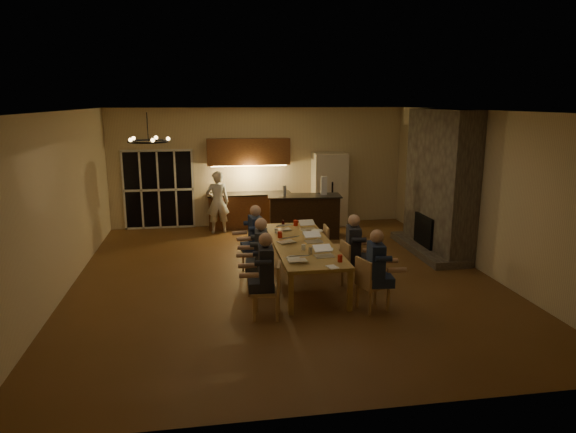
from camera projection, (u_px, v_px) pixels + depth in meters
The scene contains 45 objects.
floor at pixel (284, 277), 10.03m from camera, with size 9.00×9.00×0.00m, color brown.
back_wall at pixel (259, 167), 14.03m from camera, with size 8.00×0.04×3.20m, color beige.
left_wall at pixel (59, 204), 9.05m from camera, with size 0.04×9.00×3.20m, color beige.
right_wall at pixel (481, 191), 10.31m from camera, with size 0.04×9.00×3.20m, color beige.
ceiling at pixel (284, 110), 9.32m from camera, with size 8.00×9.00×0.04m, color white.
french_doors at pixel (159, 190), 13.68m from camera, with size 1.86×0.08×2.10m, color black.
fireplace at pixel (440, 182), 11.41m from camera, with size 0.58×2.50×3.20m, color #635C4D.
kitchenette at pixel (249, 184), 13.76m from camera, with size 2.24×0.68×2.40m, color brown, non-canonical shape.
refrigerator at pixel (329, 189), 14.11m from camera, with size 0.90×0.68×2.00m, color beige.
dining_table at pixel (302, 261), 9.80m from camera, with size 1.10×3.25×0.75m, color #AD8445.
bar_island at pixel (304, 216), 12.87m from camera, with size 1.81×0.68×1.08m, color black.
chair_left_near at pixel (266, 291), 8.12m from camera, with size 0.44×0.44×0.89m, color tan, non-canonical shape.
chair_left_mid at pixel (260, 270), 9.12m from camera, with size 0.44×0.44×0.89m, color tan, non-canonical shape.
chair_left_far at pixel (254, 251), 10.22m from camera, with size 0.44×0.44×0.89m, color tan, non-canonical shape.
chair_right_near at pixel (373, 284), 8.41m from camera, with size 0.44×0.44×0.89m, color tan, non-canonical shape.
chair_right_mid at pixel (355, 265), 9.37m from camera, with size 0.44×0.44×0.89m, color tan, non-canonical shape.
chair_right_far at pixel (335, 247), 10.53m from camera, with size 0.44×0.44×0.89m, color tan, non-canonical shape.
person_left_near at pixel (266, 275), 8.10m from camera, with size 0.60×0.60×1.38m, color #252730, non-canonical shape.
person_right_near at pixel (376, 271), 8.29m from camera, with size 0.60×0.60×1.38m, color navy, non-canonical shape.
person_left_mid at pixel (261, 256), 9.09m from camera, with size 0.60×0.60×1.38m, color #3B4145, non-canonical shape.
person_right_mid at pixel (353, 251), 9.37m from camera, with size 0.60×0.60×1.38m, color #252730, non-canonical shape.
person_left_far at pixel (256, 239), 10.19m from camera, with size 0.60×0.60×1.38m, color navy, non-canonical shape.
standing_person at pixel (218, 202), 13.27m from camera, with size 0.59×0.39×1.62m, color silver.
chandelier at pixel (148, 141), 8.12m from camera, with size 0.64×0.64×0.03m, color black.
laptop_a at pixel (297, 255), 8.58m from camera, with size 0.32×0.28×0.23m, color silver, non-canonical shape.
laptop_b at pixel (324, 250), 8.83m from camera, with size 0.32×0.28×0.23m, color silver, non-canonical shape.
laptop_c at pixel (287, 237), 9.71m from camera, with size 0.32×0.28×0.23m, color silver, non-canonical shape.
laptop_d at pixel (314, 236), 9.75m from camera, with size 0.32×0.28×0.23m, color silver, non-canonical shape.
laptop_e at pixel (283, 224), 10.67m from camera, with size 0.32×0.28×0.23m, color silver, non-canonical shape.
laptop_f at pixel (308, 224), 10.69m from camera, with size 0.32×0.28×0.23m, color silver, non-canonical shape.
mug_front at pixel (303, 247), 9.24m from camera, with size 0.08×0.08×0.10m, color white.
mug_mid at pixel (304, 232), 10.28m from camera, with size 0.08×0.08×0.10m, color white.
mug_back at pixel (276, 231), 10.41m from camera, with size 0.07×0.07×0.10m, color white.
redcup_near at pixel (340, 258), 8.55m from camera, with size 0.08×0.08×0.12m, color #B91B0C.
redcup_mid at pixel (280, 235), 10.06m from camera, with size 0.09×0.09×0.12m, color #B91B0C.
redcup_far at pixel (296, 223), 11.02m from camera, with size 0.10×0.10×0.12m, color #B91B0C.
can_silver at pixel (310, 251), 8.98m from camera, with size 0.07×0.07×0.12m, color #B2B2B7.
can_cola at pixel (283, 223), 10.99m from camera, with size 0.06×0.06×0.12m, color #3F0F0C.
can_right at pixel (317, 234), 10.10m from camera, with size 0.06×0.06×0.12m, color #B2B2B7.
plate_near at pixel (327, 249), 9.27m from camera, with size 0.22×0.22×0.02m, color white.
plate_left at pixel (293, 258), 8.76m from camera, with size 0.23×0.23×0.02m, color white.
plate_far at pixel (317, 231), 10.57m from camera, with size 0.25×0.25×0.02m, color white.
notepad at pixel (332, 267), 8.28m from camera, with size 0.15×0.21×0.01m, color white.
bar_bottle at pixel (285, 190), 12.73m from camera, with size 0.09×0.09×0.24m, color #99999E.
bar_blender at pixel (324, 185), 12.79m from camera, with size 0.15×0.15×0.46m, color silver.
Camera 1 is at (-1.46, -9.41, 3.39)m, focal length 32.00 mm.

